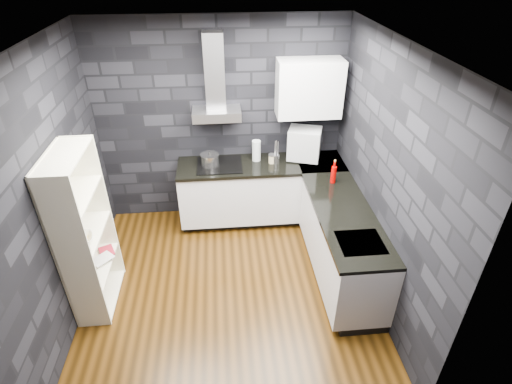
{
  "coord_description": "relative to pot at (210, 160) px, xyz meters",
  "views": [
    {
      "loc": [
        -0.01,
        -3.32,
        3.41
      ],
      "look_at": [
        0.35,
        0.45,
        1.0
      ],
      "focal_mm": 28.0,
      "sensor_mm": 36.0,
      "label": 1
    }
  ],
  "objects": [
    {
      "name": "upper_cabinet",
      "position": [
        1.27,
        0.12,
        0.87
      ],
      "size": [
        0.8,
        0.35,
        0.7
      ],
      "primitive_type": "cube",
      "color": "silver",
      "rests_on": "wall_back"
    },
    {
      "name": "wall_back",
      "position": [
        0.17,
        0.32,
        0.37
      ],
      "size": [
        3.2,
        0.05,
        2.7
      ],
      "primitive_type": "cube",
      "color": "black",
      "rests_on": "ground"
    },
    {
      "name": "counter_right_top",
      "position": [
        1.46,
        -1.21,
        -0.1
      ],
      "size": [
        0.62,
        1.8,
        0.04
      ],
      "primitive_type": "cube",
      "color": "black",
      "rests_on": "counter_right_cab"
    },
    {
      "name": "glass_vase",
      "position": [
        0.62,
        0.09,
        0.06
      ],
      "size": [
        0.13,
        0.13,
        0.28
      ],
      "primitive_type": "cylinder",
      "rotation": [
        0.0,
        0.0,
        -0.12
      ],
      "color": "silver",
      "rests_on": "counter_back_top"
    },
    {
      "name": "counter_corner_top",
      "position": [
        1.47,
        -0.01,
        -0.1
      ],
      "size": [
        0.62,
        0.62,
        0.04
      ],
      "primitive_type": "cube",
      "color": "black",
      "rests_on": "counter_right_cab"
    },
    {
      "name": "ground",
      "position": [
        0.17,
        -1.31,
        -0.98
      ],
      "size": [
        3.2,
        3.2,
        0.0
      ],
      "primitive_type": "plane",
      "color": "#3E2409"
    },
    {
      "name": "hood_chimney",
      "position": [
        0.12,
        0.19,
        1.09
      ],
      "size": [
        0.24,
        0.2,
        0.9
      ],
      "primitive_type": "cube",
      "color": "#AAAAAE",
      "rests_on": "hood_body"
    },
    {
      "name": "wall_left",
      "position": [
        -1.45,
        -1.31,
        0.37
      ],
      "size": [
        0.05,
        3.2,
        2.7
      ],
      "primitive_type": "cube",
      "color": "black",
      "rests_on": "ground"
    },
    {
      "name": "wall_front",
      "position": [
        0.17,
        -2.93,
        0.37
      ],
      "size": [
        3.2,
        0.05,
        2.7
      ],
      "primitive_type": "cube",
      "color": "black",
      "rests_on": "ground"
    },
    {
      "name": "cooktop",
      "position": [
        0.12,
        -0.01,
        -0.07
      ],
      "size": [
        0.58,
        0.5,
        0.01
      ],
      "primitive_type": "cube",
      "color": "black",
      "rests_on": "counter_back_top"
    },
    {
      "name": "wall_right",
      "position": [
        1.8,
        -1.31,
        0.37
      ],
      "size": [
        0.05,
        3.2,
        2.7
      ],
      "primitive_type": "cube",
      "color": "black",
      "rests_on": "ground"
    },
    {
      "name": "counter_right_cab",
      "position": [
        1.47,
        -1.21,
        -0.5
      ],
      "size": [
        0.6,
        1.8,
        0.76
      ],
      "primitive_type": "cube",
      "color": "silver",
      "rests_on": "ground"
    },
    {
      "name": "fruit_bowl",
      "position": [
        -1.25,
        -1.45,
        -0.04
      ],
      "size": [
        0.29,
        0.29,
        0.06
      ],
      "primitive_type": "imported",
      "rotation": [
        0.0,
        0.0,
        0.29
      ],
      "color": "silver",
      "rests_on": "bookshelf"
    },
    {
      "name": "toekick_right",
      "position": [
        1.51,
        -1.21,
        -0.93
      ],
      "size": [
        0.5,
        1.78,
        0.1
      ],
      "primitive_type": "cube",
      "color": "black",
      "rests_on": "ground"
    },
    {
      "name": "red_bottle",
      "position": [
        1.49,
        -0.57,
        0.03
      ],
      "size": [
        0.08,
        0.08,
        0.21
      ],
      "primitive_type": "cylinder",
      "rotation": [
        0.0,
        0.0,
        -0.37
      ],
      "color": "#990000",
      "rests_on": "counter_right_top"
    },
    {
      "name": "sink_rim",
      "position": [
        1.47,
        -1.71,
        -0.09
      ],
      "size": [
        0.44,
        0.4,
        0.01
      ],
      "primitive_type": "cube",
      "color": "#AAAAAE",
      "rests_on": "counter_right_top"
    },
    {
      "name": "hood_body",
      "position": [
        0.12,
        0.12,
        0.58
      ],
      "size": [
        0.6,
        0.34,
        0.12
      ],
      "primitive_type": "cube",
      "color": "#AAAAAE",
      "rests_on": "wall_back"
    },
    {
      "name": "storage_jar",
      "position": [
        0.81,
        -0.0,
        -0.03
      ],
      "size": [
        0.09,
        0.09,
        0.11
      ],
      "primitive_type": "cylinder",
      "rotation": [
        0.0,
        0.0,
        0.04
      ],
      "color": "tan",
      "rests_on": "counter_back_top"
    },
    {
      "name": "utensil_crock",
      "position": [
        0.86,
        -0.01,
        -0.02
      ],
      "size": [
        0.1,
        0.1,
        0.12
      ],
      "primitive_type": "cylinder",
      "rotation": [
        0.0,
        0.0,
        0.1
      ],
      "color": "silver",
      "rests_on": "counter_back_top"
    },
    {
      "name": "ceiling",
      "position": [
        0.17,
        -1.31,
        1.72
      ],
      "size": [
        3.2,
        3.2,
        0.0
      ],
      "primitive_type": "plane",
      "rotation": [
        3.14,
        0.0,
        0.0
      ],
      "color": "white"
    },
    {
      "name": "book_red",
      "position": [
        -1.24,
        -1.14,
        -0.41
      ],
      "size": [
        0.14,
        0.08,
        0.2
      ],
      "primitive_type": "imported",
      "rotation": [
        0.0,
        0.0,
        0.43
      ],
      "color": "maroon",
      "rests_on": "bookshelf"
    },
    {
      "name": "pot",
      "position": [
        0.0,
        0.0,
        0.0
      ],
      "size": [
        0.29,
        0.29,
        0.14
      ],
      "primitive_type": "cylinder",
      "rotation": [
        0.0,
        0.0,
        -0.36
      ],
      "color": "silver",
      "rests_on": "cooktop"
    },
    {
      "name": "counter_back_cab",
      "position": [
        0.67,
        -0.01,
        -0.5
      ],
      "size": [
        2.2,
        0.6,
        0.76
      ],
      "primitive_type": "cube",
      "color": "silver",
      "rests_on": "ground"
    },
    {
      "name": "book_second",
      "position": [
        -1.24,
        -1.2,
        -0.39
      ],
      "size": [
        0.13,
        0.12,
        0.22
      ],
      "primitive_type": "imported",
      "rotation": [
        0.0,
        0.0,
        -0.77
      ],
      "color": "#B2B2B2",
      "rests_on": "bookshelf"
    },
    {
      "name": "appliance_garage",
      "position": [
        1.25,
        0.07,
        0.15
      ],
      "size": [
        0.49,
        0.43,
        0.41
      ],
      "primitive_type": "cube",
      "rotation": [
        0.0,
        0.0,
        -0.32
      ],
      "color": "#B3B7BA",
      "rests_on": "counter_back_top"
    },
    {
      "name": "counter_back_top",
      "position": [
        0.67,
        -0.02,
        -0.1
      ],
      "size": [
        2.2,
        0.62,
        0.04
      ],
      "primitive_type": "cube",
      "color": "black",
      "rests_on": "counter_back_cab"
    },
    {
      "name": "toekick_back",
      "position": [
        0.67,
        0.03,
        -0.93
      ],
      "size": [
        2.18,
        0.5,
        0.1
      ],
      "primitive_type": "cube",
      "color": "black",
      "rests_on": "ground"
    },
    {
      "name": "bookshelf",
      "position": [
        -1.25,
        -1.33,
        -0.08
      ],
      "size": [
        0.53,
        0.86,
        1.8
      ],
      "primitive_type": "cube",
      "rotation": [
        0.0,
        0.0,
        0.25
      ],
      "color": "#EDE9CC",
      "rests_on": "ground"
    }
  ]
}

